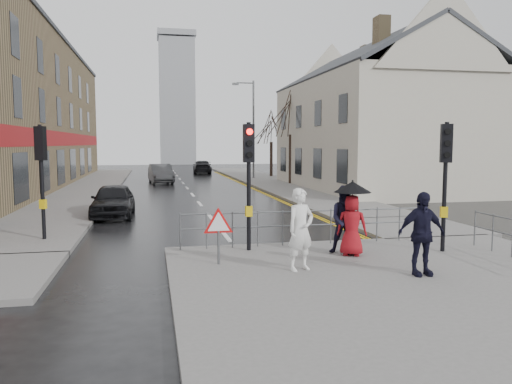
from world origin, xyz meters
name	(u,v)px	position (x,y,z in m)	size (l,w,h in m)	color
ground	(243,257)	(0.00, 0.00, 0.00)	(120.00, 120.00, 0.00)	black
near_pavement	(415,284)	(3.00, -3.50, 0.07)	(10.00, 9.00, 0.14)	#605E5B
left_pavement	(90,186)	(-6.50, 23.00, 0.07)	(4.00, 44.00, 0.14)	#605E5B
right_pavement	(267,181)	(6.50, 25.00, 0.07)	(4.00, 40.00, 0.14)	#605E5B
pavement_bridge_right	(411,227)	(6.50, 3.00, 0.07)	(4.00, 4.20, 0.14)	#605E5B
building_right_cream	(374,116)	(12.00, 18.00, 4.78)	(9.00, 16.40, 10.10)	#B7AE9F
church_tower	(177,103)	(1.50, 62.00, 9.00)	(5.00, 5.00, 18.00)	gray
traffic_signal_near_left	(249,164)	(0.20, 0.20, 2.46)	(0.28, 0.27, 3.40)	black
traffic_signal_near_right	(446,164)	(5.20, -1.00, 2.46)	(0.34, 0.33, 3.40)	black
traffic_signal_far_left	(41,161)	(-5.50, 3.00, 2.46)	(0.34, 0.33, 3.40)	black
guard_railing_front	(307,219)	(1.95, 0.60, 0.86)	(7.14, 0.04, 1.00)	#595B5E
warning_sign	(218,226)	(-0.80, -1.21, 1.04)	(0.80, 0.07, 1.35)	#595B5E
street_lamp	(251,123)	(5.82, 28.00, 4.71)	(1.83, 0.25, 8.00)	#595B5E
tree_near	(291,113)	(7.50, 22.00, 5.14)	(2.40, 2.40, 6.58)	#31231B
tree_far	(271,127)	(8.00, 30.00, 4.42)	(2.40, 2.40, 5.64)	#31231B
pedestrian_a	(301,229)	(0.93, -2.13, 1.07)	(0.68, 0.44, 1.85)	white
pedestrian_b	(346,220)	(2.57, -0.75, 1.03)	(0.86, 0.67, 1.77)	black
pedestrian_with_umbrella	(352,214)	(2.63, -0.98, 1.22)	(0.96, 0.96, 1.90)	maroon
pedestrian_d	(421,234)	(3.35, -3.07, 1.05)	(1.07, 0.44, 1.82)	black
car_parked	(113,200)	(-3.87, 8.22, 0.68)	(1.60, 3.98, 1.36)	black
car_mid	(161,174)	(-1.65, 25.69, 0.73)	(1.54, 4.41, 1.45)	#45474A
car_far	(202,167)	(2.65, 37.33, 0.65)	(1.82, 4.49, 1.30)	black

